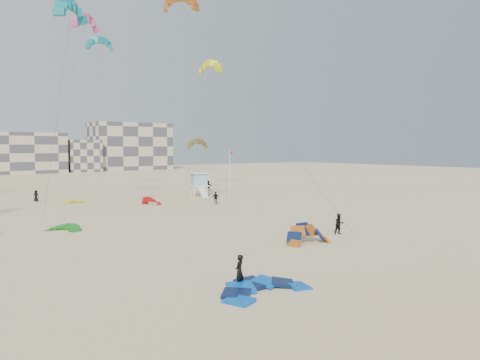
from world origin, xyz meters
TOP-DOWN VIEW (x-y plane):
  - ground at (0.00, 0.00)m, footprint 320.00×320.00m
  - kite_ground_blue at (-0.76, -2.45)m, footprint 4.92×5.16m
  - kite_ground_orange at (9.97, 5.05)m, footprint 4.14×4.08m
  - kite_ground_green at (-3.77, 22.68)m, footprint 4.70×4.67m
  - kite_ground_red_far at (11.31, 35.76)m, footprint 3.84×3.79m
  - kite_ground_yellow at (3.89, 43.61)m, footprint 3.51×3.70m
  - kitesurfer_main at (-1.32, -1.07)m, footprint 0.79×0.71m
  - kitesurfer_b at (15.03, 6.29)m, footprint 1.05×0.93m
  - kitesurfer_d at (18.49, 30.99)m, footprint 1.00×0.96m
  - kitesurfer_e at (-0.11, 48.88)m, footprint 0.78×0.51m
  - kitesurfer_f at (28.35, 48.25)m, footprint 1.37×1.67m
  - kite_fly_teal_a at (-1.91, 25.26)m, footprint 5.76×5.14m
  - kite_fly_orange at (9.12, 23.58)m, footprint 5.04×24.38m
  - kite_fly_pink at (3.77, 37.99)m, footprint 5.21×15.16m
  - kite_fly_olive at (20.23, 38.52)m, footprint 3.94×8.43m
  - kite_fly_yellow at (28.53, 47.75)m, footprint 5.51×9.11m
  - kite_fly_teal_b at (11.63, 54.65)m, footprint 4.76×4.79m
  - lifeguard_tower_near at (21.83, 40.64)m, footprint 3.29×5.47m
  - flagpole at (23.89, 35.35)m, footprint 0.59×0.09m
  - condo_mid at (10.00, 130.00)m, footprint 32.00×16.00m
  - condo_east at (50.00, 132.00)m, footprint 26.00×14.00m
  - condo_fill_right at (32.00, 128.00)m, footprint 10.00×10.00m

SIDE VIEW (x-z plane):
  - ground at x=0.00m, z-range 0.00..0.00m
  - kite_ground_blue at x=-0.76m, z-range -0.68..0.68m
  - kite_ground_orange at x=9.97m, z-range -1.90..1.90m
  - kite_ground_green at x=-3.77m, z-range -0.86..0.86m
  - kite_ground_red_far at x=11.31m, z-range -1.47..1.47m
  - kite_ground_yellow at x=3.89m, z-range -0.62..0.62m
  - kitesurfer_e at x=-0.11m, z-range 0.00..1.60m
  - kitesurfer_d at x=18.49m, z-range 0.00..1.67m
  - kitesurfer_f at x=28.35m, z-range 0.00..1.79m
  - kitesurfer_main at x=-1.32m, z-range 0.00..1.81m
  - kitesurfer_b at x=15.03m, z-range 0.00..1.82m
  - lifeguard_tower_near at x=21.83m, z-range -0.02..3.71m
  - flagpole at x=23.89m, z-range 0.20..7.48m
  - condo_fill_right at x=32.00m, z-range 0.00..10.00m
  - condo_mid at x=10.00m, z-range 0.00..12.00m
  - kite_fly_olive at x=20.23m, z-range 3.88..12.11m
  - condo_east at x=50.00m, z-range 0.00..16.00m
  - kite_fly_teal_a at x=-1.91m, z-range 10.11..30.93m
  - kite_fly_yellow at x=28.53m, z-range 10.47..32.24m
  - kite_fly_orange at x=9.12m, z-range 11.41..34.40m
  - kite_fly_pink at x=3.77m, z-range 11.46..34.49m
  - kite_fly_teal_b at x=11.63m, z-range 11.92..36.78m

